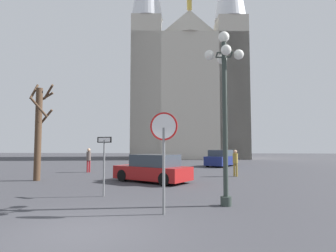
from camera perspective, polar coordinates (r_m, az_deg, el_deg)
name	(u,v)px	position (r m, az deg, el deg)	size (l,w,h in m)	color
ground_plane	(81,233)	(7.01, -17.28, -20.11)	(120.00, 120.00, 0.00)	#38383D
cathedral	(188,80)	(42.88, 4.07, 9.34)	(17.13, 12.01, 35.94)	#BCB5A5
stop_sign	(164,142)	(8.09, -0.88, -3.22)	(0.81, 0.19, 2.93)	slate
one_way_arrow_sign	(104,158)	(11.14, -12.93, -6.49)	(0.64, 0.31, 2.29)	slate
street_lamp	(225,91)	(9.58, 11.48, 6.99)	(1.31, 1.31, 5.81)	#2D3833
bare_tree	(39,130)	(17.28, -24.92, -0.71)	(1.29, 1.41, 5.48)	#473323
parked_car_near_navy	(221,159)	(26.43, 10.86, -6.56)	(3.51, 4.39, 1.52)	navy
parked_car_far_red	(153,169)	(15.14, -3.09, -8.78)	(4.44, 3.66, 1.47)	maroon
pedestrian_walking	(89,158)	(21.12, -15.92, -6.25)	(0.32, 0.32, 1.73)	maroon
pedestrian_standing	(235,160)	(18.15, 13.60, -6.85)	(0.32, 0.32, 1.66)	olive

